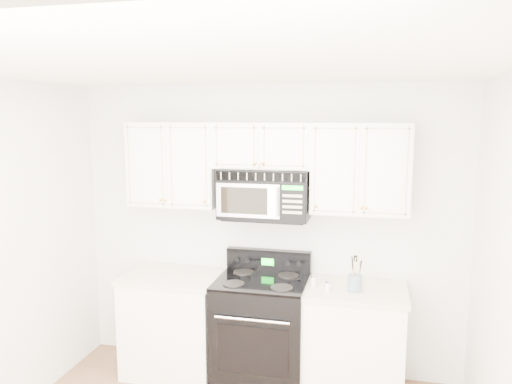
% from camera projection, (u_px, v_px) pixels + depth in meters
% --- Properties ---
extents(room, '(3.51, 3.51, 2.61)m').
position_uv_depth(room, '(204.00, 296.00, 2.86)').
color(room, brown).
rests_on(room, ground).
extents(base_cabinet_left, '(0.86, 0.65, 0.92)m').
position_uv_depth(base_cabinet_left, '(174.00, 326.00, 4.55)').
color(base_cabinet_left, white).
rests_on(base_cabinet_left, ground).
extents(base_cabinet_right, '(0.86, 0.65, 0.92)m').
position_uv_depth(base_cabinet_right, '(352.00, 344.00, 4.19)').
color(base_cabinet_right, white).
rests_on(base_cabinet_right, ground).
extents(range, '(0.77, 0.70, 1.12)m').
position_uv_depth(range, '(262.00, 329.00, 4.34)').
color(range, black).
rests_on(range, ground).
extents(upper_cabinets, '(2.44, 0.37, 0.75)m').
position_uv_depth(upper_cabinets, '(264.00, 162.00, 4.29)').
color(upper_cabinets, white).
rests_on(upper_cabinets, ground).
extents(microwave, '(0.77, 0.44, 0.43)m').
position_uv_depth(microwave, '(265.00, 194.00, 4.29)').
color(microwave, black).
rests_on(microwave, ground).
extents(utensil_crock, '(0.11, 0.11, 0.30)m').
position_uv_depth(utensil_crock, '(355.00, 282.00, 4.02)').
color(utensil_crock, gray).
rests_on(utensil_crock, base_cabinet_right).
extents(shaker_salt, '(0.04, 0.04, 0.10)m').
position_uv_depth(shaker_salt, '(328.00, 287.00, 4.00)').
color(shaker_salt, white).
rests_on(shaker_salt, base_cabinet_right).
extents(shaker_pepper, '(0.04, 0.04, 0.10)m').
position_uv_depth(shaker_pepper, '(313.00, 281.00, 4.14)').
color(shaker_pepper, white).
rests_on(shaker_pepper, base_cabinet_right).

